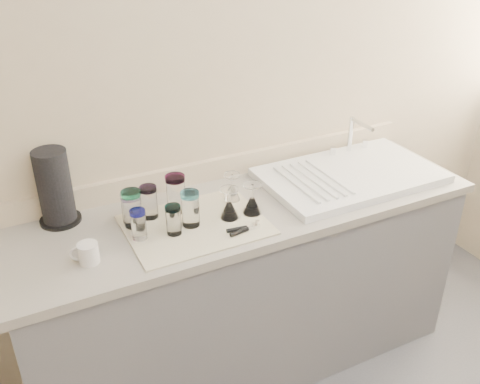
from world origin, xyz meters
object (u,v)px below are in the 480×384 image
goblet_back_right (232,191)px  can_opener (244,229)px  tumbler_teal (132,208)px  tumbler_magenta (139,224)px  tumbler_cyan (149,202)px  tumbler_blue (174,220)px  sink_unit (350,174)px  paper_towel_roll (55,188)px  white_mug (88,253)px  tumbler_purple (176,193)px  goblet_front_left (229,208)px  tumbler_lavender (190,208)px  tumbler_extra (129,208)px  goblet_front_right (252,203)px

goblet_back_right → can_opener: size_ratio=0.90×
tumbler_teal → tumbler_magenta: tumbler_teal is taller
tumbler_cyan → tumbler_blue: bearing=-74.6°
sink_unit → can_opener: size_ratio=6.04×
goblet_back_right → paper_towel_roll: size_ratio=0.39×
tumbler_cyan → white_mug: bearing=-147.3°
tumbler_blue → paper_towel_roll: paper_towel_roll is taller
tumbler_purple → goblet_front_left: 0.23m
tumbler_lavender → paper_towel_roll: 0.54m
sink_unit → white_mug: 1.26m
tumbler_cyan → goblet_back_right: tumbler_cyan is taller
tumbler_teal → tumbler_cyan: 0.09m
tumbler_lavender → white_mug: bearing=-172.2°
tumbler_magenta → can_opener: bearing=-19.7°
white_mug → paper_towel_roll: paper_towel_roll is taller
goblet_front_left → paper_towel_roll: 0.70m
tumbler_extra → goblet_front_left: 0.40m
tumbler_extra → goblet_back_right: size_ratio=1.02×
tumbler_blue → white_mug: tumbler_blue is taller
tumbler_teal → goblet_front_left: size_ratio=1.15×
white_mug → tumbler_extra: bearing=41.9°
tumbler_blue → goblet_back_right: (0.32, 0.14, -0.02)m
can_opener → goblet_front_right: bearing=49.3°
tumbler_blue → goblet_front_left: 0.24m
tumbler_magenta → tumbler_teal: bearing=86.0°
tumbler_magenta → tumbler_extra: (0.00, 0.13, 0.00)m
tumbler_teal → paper_towel_roll: 0.32m
goblet_front_left → paper_towel_roll: (-0.62, 0.30, 0.10)m
tumbler_cyan → goblet_front_left: 0.33m
paper_towel_roll → tumbler_lavender: bearing=-31.0°
tumbler_blue → goblet_back_right: same height
tumbler_purple → paper_towel_roll: paper_towel_roll is taller
tumbler_lavender → paper_towel_roll: size_ratio=0.47×
tumbler_magenta → tumbler_lavender: (0.21, -0.00, 0.01)m
tumbler_purple → goblet_front_right: size_ratio=1.20×
tumbler_extra → goblet_front_right: goblet_front_right is taller
tumbler_magenta → tumbler_extra: bearing=88.9°
tumbler_lavender → tumbler_extra: tumbler_lavender is taller
sink_unit → tumbler_magenta: size_ratio=6.74×
goblet_front_right → can_opener: bearing=-130.7°
sink_unit → goblet_back_right: sink_unit is taller
goblet_back_right → tumbler_cyan: bearing=176.8°
can_opener → tumbler_blue: bearing=157.0°
tumbler_teal → tumbler_lavender: size_ratio=1.04×
tumbler_purple → sink_unit: bearing=-4.9°
tumbler_purple → white_mug: size_ratio=1.43×
paper_towel_roll → tumbler_teal: bearing=-34.9°
tumbler_purple → goblet_front_left: (0.17, -0.15, -0.04)m
sink_unit → goblet_front_left: size_ratio=6.12×
sink_unit → white_mug: (-1.25, -0.12, 0.02)m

